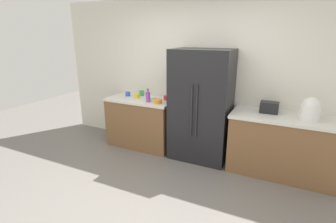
{
  "coord_description": "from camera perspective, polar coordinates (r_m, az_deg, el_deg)",
  "views": [
    {
      "loc": [
        1.39,
        -2.29,
        2.0
      ],
      "look_at": [
        0.06,
        0.44,
        1.07
      ],
      "focal_mm": 27.07,
      "sensor_mm": 36.0,
      "label": 1
    }
  ],
  "objects": [
    {
      "name": "refrigerator",
      "position": [
        4.1,
        7.43,
        1.26
      ],
      "size": [
        0.93,
        0.65,
        1.79
      ],
      "color": "black",
      "rests_on": "ground_plane"
    },
    {
      "name": "bowl_b",
      "position": [
        4.46,
        -3.74,
        2.93
      ],
      "size": [
        0.15,
        0.15,
        0.05
      ],
      "primitive_type": "cylinder",
      "color": "white",
      "rests_on": "counter_left"
    },
    {
      "name": "counter_right",
      "position": [
        4.07,
        24.7,
        -7.06
      ],
      "size": [
        1.55,
        0.66,
        0.89
      ],
      "color": "brown",
      "rests_on": "ground_plane"
    },
    {
      "name": "bottle_a",
      "position": [
        4.31,
        -4.52,
        3.3
      ],
      "size": [
        0.07,
        0.07,
        0.23
      ],
      "color": "purple",
      "rests_on": "counter_left"
    },
    {
      "name": "cup_d",
      "position": [
        4.58,
        -7.06,
        3.49
      ],
      "size": [
        0.09,
        0.09,
        0.09
      ],
      "primitive_type": "cylinder",
      "color": "yellow",
      "rests_on": "counter_left"
    },
    {
      "name": "cup_a",
      "position": [
        4.79,
        -9.03,
        3.94
      ],
      "size": [
        0.09,
        0.09,
        0.08
      ],
      "primitive_type": "cylinder",
      "color": "blue",
      "rests_on": "counter_left"
    },
    {
      "name": "cup_c",
      "position": [
        4.44,
        -0.43,
        3.11
      ],
      "size": [
        0.09,
        0.09,
        0.08
      ],
      "primitive_type": "cylinder",
      "color": "red",
      "rests_on": "counter_left"
    },
    {
      "name": "rice_cooker",
      "position": [
        3.86,
        29.39,
        0.4
      ],
      "size": [
        0.26,
        0.26,
        0.32
      ],
      "color": "white",
      "rests_on": "counter_right"
    },
    {
      "name": "ground_plane",
      "position": [
        3.34,
        -4.53,
        -19.81
      ],
      "size": [
        11.15,
        11.15,
        0.0
      ],
      "primitive_type": "plane",
      "color": "slate"
    },
    {
      "name": "kitchen_back_panel",
      "position": [
        4.42,
        7.34,
        7.79
      ],
      "size": [
        5.57,
        0.1,
        2.6
      ],
      "primitive_type": "cube",
      "color": "silver",
      "rests_on": "ground_plane"
    },
    {
      "name": "counter_left",
      "position": [
        4.7,
        -5.84,
        -2.34
      ],
      "size": [
        1.23,
        0.66,
        0.89
      ],
      "color": "brown",
      "rests_on": "ground_plane"
    },
    {
      "name": "bowl_a",
      "position": [
        4.23,
        -2.33,
        2.29
      ],
      "size": [
        0.14,
        0.14,
        0.06
      ],
      "primitive_type": "cylinder",
      "color": "orange",
      "rests_on": "counter_left"
    },
    {
      "name": "cup_b",
      "position": [
        4.78,
        -5.94,
        4.16
      ],
      "size": [
        0.09,
        0.09,
        0.1
      ],
      "primitive_type": "cylinder",
      "color": "green",
      "rests_on": "counter_left"
    },
    {
      "name": "toaster",
      "position": [
        3.99,
        21.84,
        0.87
      ],
      "size": [
        0.25,
        0.17,
        0.16
      ],
      "primitive_type": "cube",
      "color": "black",
      "rests_on": "counter_right"
    }
  ]
}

